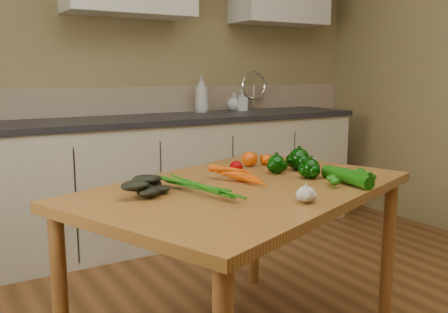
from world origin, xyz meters
TOP-DOWN VIEW (x-y plane):
  - room at (0.00, 0.17)m, footprint 4.04×5.04m
  - counter_run at (0.21, 2.19)m, footprint 2.84×0.64m
  - table at (-0.27, 0.60)m, footprint 1.63×1.34m
  - soap_bottle_a at (0.48, 2.35)m, footprint 0.15×0.15m
  - soap_bottle_b at (0.83, 2.32)m, footprint 0.10×0.09m
  - soap_bottle_c at (0.79, 2.36)m, footprint 0.15×0.15m
  - carrot_bunch at (-0.33, 0.64)m, footprint 0.31×0.28m
  - leafy_greens at (-0.68, 0.67)m, footprint 0.20×0.18m
  - garlic_bulb at (-0.23, 0.26)m, footprint 0.07×0.07m
  - pepper_a at (-0.00, 0.73)m, footprint 0.08×0.08m
  - pepper_b at (0.13, 0.74)m, footprint 0.10×0.10m
  - pepper_c at (0.06, 0.57)m, footprint 0.09×0.09m
  - tomato_a at (-0.16, 0.83)m, footprint 0.06×0.06m
  - tomato_b at (-0.02, 0.94)m, footprint 0.08×0.08m
  - tomato_c at (0.07, 0.92)m, footprint 0.06×0.06m
  - zucchini_a at (0.15, 0.44)m, footprint 0.10×0.23m
  - zucchini_b at (0.12, 0.37)m, footprint 0.07×0.19m

SIDE VIEW (x-z plane):
  - counter_run at x=0.21m, z-range -0.11..1.03m
  - table at x=-0.27m, z-range 0.29..1.04m
  - zucchini_a at x=0.15m, z-range 0.75..0.81m
  - zucchini_b at x=0.12m, z-range 0.75..0.81m
  - tomato_a at x=-0.16m, z-range 0.75..0.81m
  - tomato_c at x=0.07m, z-range 0.75..0.81m
  - garlic_bulb at x=-0.23m, z-range 0.75..0.81m
  - carrot_bunch at x=-0.33m, z-range 0.75..0.82m
  - tomato_b at x=-0.02m, z-range 0.75..0.83m
  - pepper_a at x=0.00m, z-range 0.75..0.83m
  - pepper_c at x=0.06m, z-range 0.75..0.84m
  - leafy_greens at x=-0.68m, z-range 0.75..0.85m
  - pepper_b at x=0.13m, z-range 0.75..0.85m
  - soap_bottle_c at x=0.79m, z-range 0.90..1.05m
  - soap_bottle_b at x=0.83m, z-range 0.90..1.07m
  - soap_bottle_a at x=0.48m, z-range 0.90..1.18m
  - room at x=0.00m, z-range -0.07..2.57m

